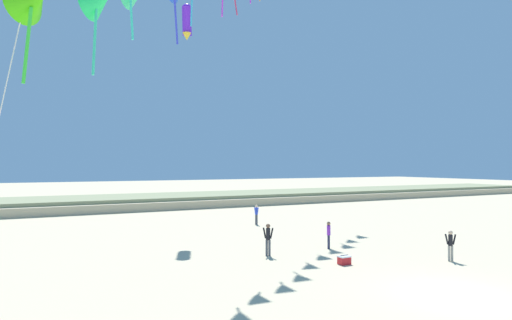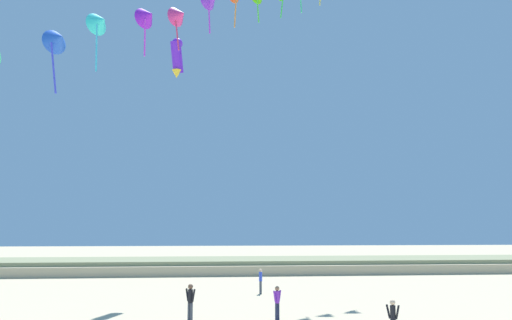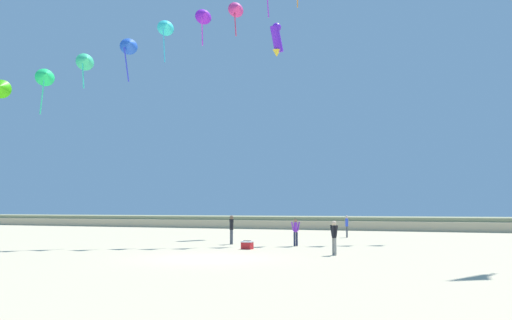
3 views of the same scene
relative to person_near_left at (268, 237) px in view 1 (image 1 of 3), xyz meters
The scene contains 8 objects.
ground_plane 9.52m from the person_near_left, 69.87° to the right, with size 240.00×240.00×0.00m, color beige.
dune_ridge 29.43m from the person_near_left, 83.64° to the left, with size 120.00×11.24×1.29m.
person_near_left is the anchor object (origin of this frame).
person_near_right 9.33m from the person_near_left, 33.41° to the right, with size 0.48×0.40×1.58m.
person_mid_center 11.43m from the person_near_left, 67.10° to the left, with size 0.22×0.57×1.63m.
person_far_left 4.07m from the person_near_left, ahead, with size 0.46×0.43×1.58m.
large_kite_low_lead 18.81m from the person_near_left, 96.90° to the left, with size 1.15×1.47×2.86m.
beach_cooler 4.20m from the person_near_left, 52.16° to the right, with size 0.58×0.41×0.46m.
Camera 1 is at (-13.28, -10.17, 4.88)m, focal length 28.00 mm.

